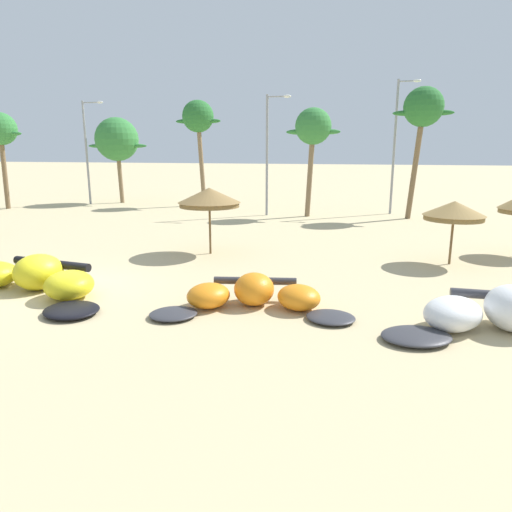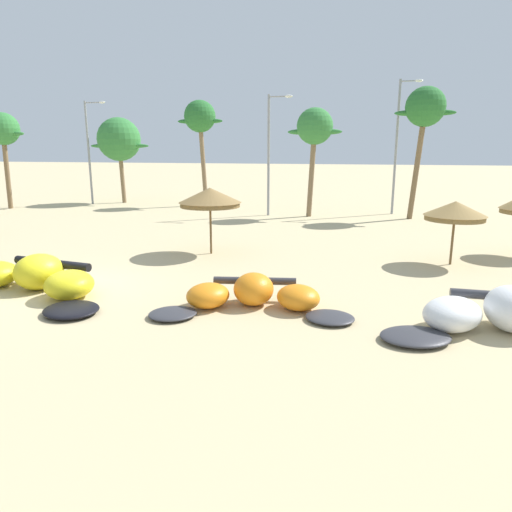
{
  "view_description": "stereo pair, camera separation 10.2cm",
  "coord_description": "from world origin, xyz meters",
  "px_view_note": "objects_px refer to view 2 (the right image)",
  "views": [
    {
      "loc": [
        9.92,
        -13.65,
        4.74
      ],
      "look_at": [
        6.28,
        2.0,
        1.0
      ],
      "focal_mm": 32.58,
      "sensor_mm": 36.0,
      "label": 1
    },
    {
      "loc": [
        10.01,
        -13.62,
        4.74
      ],
      "look_at": [
        6.28,
        2.0,
        1.0
      ],
      "focal_mm": 32.58,
      "sensor_mm": 36.0,
      "label": 2
    }
  ],
  "objects_px": {
    "palm_left_of_gap": "(200,119)",
    "lamppost_west_center": "(271,149)",
    "beach_umbrella_middle": "(210,197)",
    "palm_center_right": "(425,110)",
    "kite_left": "(30,279)",
    "lamppost_west": "(90,147)",
    "kite_left_of_center": "(253,296)",
    "beach_umbrella_near_palms": "(455,211)",
    "palm_left": "(119,140)",
    "palm_center_left": "(315,129)",
    "palm_leftmost": "(3,131)",
    "lamppost_east_center": "(398,141)"
  },
  "relations": [
    {
      "from": "lamppost_west",
      "to": "lamppost_west_center",
      "type": "distance_m",
      "value": 16.65
    },
    {
      "from": "palm_left",
      "to": "palm_center_right",
      "type": "xyz_separation_m",
      "value": [
        24.58,
        -4.25,
        1.73
      ]
    },
    {
      "from": "kite_left",
      "to": "palm_left",
      "type": "relative_size",
      "value": 1.04
    },
    {
      "from": "kite_left_of_center",
      "to": "palm_leftmost",
      "type": "distance_m",
      "value": 31.42
    },
    {
      "from": "palm_left_of_gap",
      "to": "lamppost_west",
      "type": "height_order",
      "value": "lamppost_west"
    },
    {
      "from": "palm_center_left",
      "to": "palm_center_right",
      "type": "distance_m",
      "value": 7.21
    },
    {
      "from": "beach_umbrella_near_palms",
      "to": "palm_left_of_gap",
      "type": "distance_m",
      "value": 24.68
    },
    {
      "from": "palm_left",
      "to": "beach_umbrella_near_palms",
      "type": "bearing_deg",
      "value": -35.07
    },
    {
      "from": "palm_center_right",
      "to": "lamppost_west_center",
      "type": "xyz_separation_m",
      "value": [
        -10.15,
        -0.54,
        -2.48
      ]
    },
    {
      "from": "palm_leftmost",
      "to": "palm_left_of_gap",
      "type": "bearing_deg",
      "value": 21.44
    },
    {
      "from": "beach_umbrella_near_palms",
      "to": "palm_left_of_gap",
      "type": "height_order",
      "value": "palm_left_of_gap"
    },
    {
      "from": "kite_left_of_center",
      "to": "palm_left_of_gap",
      "type": "distance_m",
      "value": 27.25
    },
    {
      "from": "palm_center_left",
      "to": "lamppost_west_center",
      "type": "height_order",
      "value": "lamppost_west_center"
    },
    {
      "from": "beach_umbrella_middle",
      "to": "palm_left_of_gap",
      "type": "xyz_separation_m",
      "value": [
        -6.75,
        17.45,
        4.49
      ]
    },
    {
      "from": "beach_umbrella_middle",
      "to": "beach_umbrella_near_palms",
      "type": "distance_m",
      "value": 10.4
    },
    {
      "from": "beach_umbrella_near_palms",
      "to": "lamppost_west_center",
      "type": "relative_size",
      "value": 0.32
    },
    {
      "from": "beach_umbrella_middle",
      "to": "palm_center_right",
      "type": "height_order",
      "value": "palm_center_right"
    },
    {
      "from": "palm_left",
      "to": "palm_left_of_gap",
      "type": "relative_size",
      "value": 0.86
    },
    {
      "from": "lamppost_east_center",
      "to": "palm_left",
      "type": "bearing_deg",
      "value": 175.02
    },
    {
      "from": "palm_leftmost",
      "to": "kite_left_of_center",
      "type": "bearing_deg",
      "value": -37.24
    },
    {
      "from": "palm_center_left",
      "to": "lamppost_east_center",
      "type": "xyz_separation_m",
      "value": [
        5.69,
        2.69,
        -0.8
      ]
    },
    {
      "from": "palm_left",
      "to": "palm_center_left",
      "type": "bearing_deg",
      "value": -15.09
    },
    {
      "from": "kite_left_of_center",
      "to": "lamppost_west",
      "type": "xyz_separation_m",
      "value": [
        -19.89,
        23.04,
        4.45
      ]
    },
    {
      "from": "beach_umbrella_near_palms",
      "to": "palm_left",
      "type": "height_order",
      "value": "palm_left"
    },
    {
      "from": "palm_left_of_gap",
      "to": "lamppost_west",
      "type": "distance_m",
      "value": 9.82
    },
    {
      "from": "beach_umbrella_middle",
      "to": "kite_left_of_center",
      "type": "bearing_deg",
      "value": -61.81
    },
    {
      "from": "palm_leftmost",
      "to": "palm_center_right",
      "type": "relative_size",
      "value": 0.86
    },
    {
      "from": "palm_left",
      "to": "palm_center_left",
      "type": "distance_m",
      "value": 18.1
    },
    {
      "from": "beach_umbrella_near_palms",
      "to": "lamppost_east_center",
      "type": "height_order",
      "value": "lamppost_east_center"
    },
    {
      "from": "beach_umbrella_middle",
      "to": "lamppost_west_center",
      "type": "height_order",
      "value": "lamppost_west_center"
    },
    {
      "from": "beach_umbrella_near_palms",
      "to": "palm_leftmost",
      "type": "bearing_deg",
      "value": 159.83
    },
    {
      "from": "lamppost_west",
      "to": "palm_left",
      "type": "bearing_deg",
      "value": 38.51
    },
    {
      "from": "palm_center_right",
      "to": "lamppost_west",
      "type": "height_order",
      "value": "palm_center_right"
    },
    {
      "from": "beach_umbrella_middle",
      "to": "kite_left",
      "type": "bearing_deg",
      "value": -119.78
    },
    {
      "from": "kite_left",
      "to": "lamppost_west_center",
      "type": "height_order",
      "value": "lamppost_west_center"
    },
    {
      "from": "beach_umbrella_middle",
      "to": "lamppost_west_center",
      "type": "xyz_separation_m",
      "value": [
        0.1,
        12.94,
        2.1
      ]
    },
    {
      "from": "beach_umbrella_middle",
      "to": "lamppost_west",
      "type": "distance_m",
      "value": 23.06
    },
    {
      "from": "palm_center_left",
      "to": "lamppost_east_center",
      "type": "distance_m",
      "value": 6.34
    },
    {
      "from": "palm_left_of_gap",
      "to": "lamppost_west_center",
      "type": "xyz_separation_m",
      "value": [
        6.85,
        -4.52,
        -2.38
      ]
    },
    {
      "from": "palm_leftmost",
      "to": "palm_center_left",
      "type": "height_order",
      "value": "palm_leftmost"
    },
    {
      "from": "beach_umbrella_middle",
      "to": "palm_left",
      "type": "relative_size",
      "value": 0.41
    },
    {
      "from": "palm_leftmost",
      "to": "palm_center_right",
      "type": "distance_m",
      "value": 31.25
    },
    {
      "from": "kite_left",
      "to": "lamppost_west_center",
      "type": "bearing_deg",
      "value": 78.36
    },
    {
      "from": "beach_umbrella_near_palms",
      "to": "palm_center_left",
      "type": "height_order",
      "value": "palm_center_left"
    },
    {
      "from": "kite_left",
      "to": "lamppost_east_center",
      "type": "distance_m",
      "value": 26.52
    },
    {
      "from": "kite_left_of_center",
      "to": "lamppost_west_center",
      "type": "relative_size",
      "value": 0.74
    },
    {
      "from": "kite_left_of_center",
      "to": "palm_left",
      "type": "bearing_deg",
      "value": 126.23
    },
    {
      "from": "kite_left_of_center",
      "to": "lamppost_east_center",
      "type": "xyz_separation_m",
      "value": [
        5.17,
        22.53,
        4.85
      ]
    },
    {
      "from": "beach_umbrella_near_palms",
      "to": "palm_left",
      "type": "distance_m",
      "value": 30.38
    },
    {
      "from": "beach_umbrella_near_palms",
      "to": "lamppost_west_center",
      "type": "distance_m",
      "value": 16.43
    }
  ]
}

